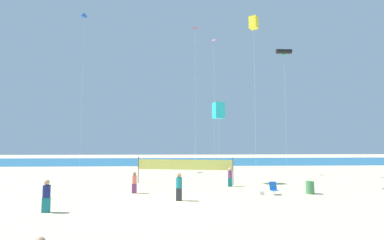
{
  "coord_description": "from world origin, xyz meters",
  "views": [
    {
      "loc": [
        0.62,
        -17.14,
        3.88
      ],
      "look_at": [
        1.71,
        9.76,
        5.86
      ],
      "focal_mm": 26.15,
      "sensor_mm": 36.0,
      "label": 1
    }
  ],
  "objects_px": {
    "beachgoer_coral_shirt": "(134,182)",
    "volleyball_net": "(184,166)",
    "kite_cyan_box": "(219,111)",
    "kite_red_diamond": "(195,35)",
    "kite_pink_diamond": "(214,42)",
    "trash_barrel": "(310,187)",
    "kite_yellow_box": "(254,23)",
    "beachgoer_navy_shirt": "(46,195)",
    "beachgoer_teal_shirt": "(179,186)",
    "kite_blue_inflatable": "(84,17)",
    "folding_beach_chair": "(274,188)",
    "beachgoer_plum_shirt": "(230,176)",
    "beach_handbag": "(262,193)",
    "kite_black_tube": "(284,52)"
  },
  "relations": [
    {
      "from": "kite_cyan_box",
      "to": "kite_red_diamond",
      "type": "bearing_deg",
      "value": 117.13
    },
    {
      "from": "beachgoer_plum_shirt",
      "to": "beachgoer_coral_shirt",
      "type": "relative_size",
      "value": 1.03
    },
    {
      "from": "beachgoer_navy_shirt",
      "to": "kite_cyan_box",
      "type": "relative_size",
      "value": 0.24
    },
    {
      "from": "folding_beach_chair",
      "to": "kite_black_tube",
      "type": "bearing_deg",
      "value": 56.88
    },
    {
      "from": "beachgoer_teal_shirt",
      "to": "kite_red_diamond",
      "type": "relative_size",
      "value": 0.11
    },
    {
      "from": "kite_cyan_box",
      "to": "kite_red_diamond",
      "type": "height_order",
      "value": "kite_red_diamond"
    },
    {
      "from": "trash_barrel",
      "to": "kite_yellow_box",
      "type": "distance_m",
      "value": 14.43
    },
    {
      "from": "beachgoer_plum_shirt",
      "to": "trash_barrel",
      "type": "xyz_separation_m",
      "value": [
        5.28,
        -3.45,
        -0.4
      ]
    },
    {
      "from": "folding_beach_chair",
      "to": "trash_barrel",
      "type": "height_order",
      "value": "trash_barrel"
    },
    {
      "from": "beachgoer_coral_shirt",
      "to": "beachgoer_navy_shirt",
      "type": "relative_size",
      "value": 0.88
    },
    {
      "from": "beachgoer_teal_shirt",
      "to": "kite_yellow_box",
      "type": "distance_m",
      "value": 15.61
    },
    {
      "from": "beachgoer_coral_shirt",
      "to": "kite_red_diamond",
      "type": "relative_size",
      "value": 0.09
    },
    {
      "from": "trash_barrel",
      "to": "volleyball_net",
      "type": "height_order",
      "value": "volleyball_net"
    },
    {
      "from": "beachgoer_plum_shirt",
      "to": "beachgoer_teal_shirt",
      "type": "height_order",
      "value": "beachgoer_teal_shirt"
    },
    {
      "from": "kite_blue_inflatable",
      "to": "kite_red_diamond",
      "type": "height_order",
      "value": "kite_blue_inflatable"
    },
    {
      "from": "beachgoer_navy_shirt",
      "to": "kite_red_diamond",
      "type": "height_order",
      "value": "kite_red_diamond"
    },
    {
      "from": "kite_red_diamond",
      "to": "beachgoer_navy_shirt",
      "type": "bearing_deg",
      "value": -122.32
    },
    {
      "from": "kite_pink_diamond",
      "to": "kite_yellow_box",
      "type": "xyz_separation_m",
      "value": [
        2.41,
        -9.39,
        -1.62
      ]
    },
    {
      "from": "beachgoer_navy_shirt",
      "to": "beachgoer_teal_shirt",
      "type": "distance_m",
      "value": 7.66
    },
    {
      "from": "trash_barrel",
      "to": "kite_black_tube",
      "type": "xyz_separation_m",
      "value": [
        2.2,
        10.17,
        13.45
      ]
    },
    {
      "from": "beach_handbag",
      "to": "kite_pink_diamond",
      "type": "bearing_deg",
      "value": 98.14
    },
    {
      "from": "kite_cyan_box",
      "to": "kite_pink_diamond",
      "type": "xyz_separation_m",
      "value": [
        0.42,
        7.05,
        9.11
      ]
    },
    {
      "from": "beachgoer_coral_shirt",
      "to": "beach_handbag",
      "type": "relative_size",
      "value": 4.6
    },
    {
      "from": "beachgoer_plum_shirt",
      "to": "kite_yellow_box",
      "type": "bearing_deg",
      "value": 18.71
    },
    {
      "from": "beachgoer_coral_shirt",
      "to": "trash_barrel",
      "type": "distance_m",
      "value": 12.91
    },
    {
      "from": "kite_blue_inflatable",
      "to": "kite_pink_diamond",
      "type": "bearing_deg",
      "value": -11.26
    },
    {
      "from": "beachgoer_teal_shirt",
      "to": "folding_beach_chair",
      "type": "distance_m",
      "value": 7.07
    },
    {
      "from": "beachgoer_coral_shirt",
      "to": "beachgoer_navy_shirt",
      "type": "height_order",
      "value": "beachgoer_navy_shirt"
    },
    {
      "from": "trash_barrel",
      "to": "kite_cyan_box",
      "type": "bearing_deg",
      "value": 136.69
    },
    {
      "from": "volleyball_net",
      "to": "kite_yellow_box",
      "type": "height_order",
      "value": "kite_yellow_box"
    },
    {
      "from": "beachgoer_coral_shirt",
      "to": "folding_beach_chair",
      "type": "relative_size",
      "value": 1.74
    },
    {
      "from": "beach_handbag",
      "to": "kite_cyan_box",
      "type": "xyz_separation_m",
      "value": [
        -2.26,
        5.85,
        6.55
      ]
    },
    {
      "from": "beachgoer_coral_shirt",
      "to": "kite_yellow_box",
      "type": "height_order",
      "value": "kite_yellow_box"
    },
    {
      "from": "beachgoer_teal_shirt",
      "to": "kite_blue_inflatable",
      "type": "distance_m",
      "value": 29.22
    },
    {
      "from": "beachgoer_teal_shirt",
      "to": "beachgoer_coral_shirt",
      "type": "bearing_deg",
      "value": -72.85
    },
    {
      "from": "trash_barrel",
      "to": "kite_yellow_box",
      "type": "xyz_separation_m",
      "value": [
        -3.09,
        3.24,
        13.72
      ]
    },
    {
      "from": "kite_red_diamond",
      "to": "beachgoer_teal_shirt",
      "type": "bearing_deg",
      "value": -98.43
    },
    {
      "from": "beachgoer_navy_shirt",
      "to": "kite_red_diamond",
      "type": "bearing_deg",
      "value": -111.96
    },
    {
      "from": "beachgoer_plum_shirt",
      "to": "folding_beach_chair",
      "type": "height_order",
      "value": "beachgoer_plum_shirt"
    },
    {
      "from": "volleyball_net",
      "to": "kite_blue_inflatable",
      "type": "distance_m",
      "value": 25.35
    },
    {
      "from": "beachgoer_coral_shirt",
      "to": "beach_handbag",
      "type": "distance_m",
      "value": 9.31
    },
    {
      "from": "beachgoer_plum_shirt",
      "to": "trash_barrel",
      "type": "height_order",
      "value": "beachgoer_plum_shirt"
    },
    {
      "from": "beachgoer_plum_shirt",
      "to": "kite_red_diamond",
      "type": "relative_size",
      "value": 0.1
    },
    {
      "from": "beachgoer_coral_shirt",
      "to": "beachgoer_teal_shirt",
      "type": "height_order",
      "value": "beachgoer_teal_shirt"
    },
    {
      "from": "beachgoer_coral_shirt",
      "to": "volleyball_net",
      "type": "height_order",
      "value": "volleyball_net"
    },
    {
      "from": "kite_black_tube",
      "to": "kite_blue_inflatable",
      "type": "xyz_separation_m",
      "value": [
        -24.46,
        5.8,
        6.32
      ]
    },
    {
      "from": "beachgoer_plum_shirt",
      "to": "beach_handbag",
      "type": "distance_m",
      "value": 4.12
    },
    {
      "from": "trash_barrel",
      "to": "kite_black_tube",
      "type": "bearing_deg",
      "value": 77.78
    },
    {
      "from": "beachgoer_plum_shirt",
      "to": "beachgoer_coral_shirt",
      "type": "height_order",
      "value": "beachgoer_plum_shirt"
    },
    {
      "from": "volleyball_net",
      "to": "kite_pink_diamond",
      "type": "relative_size",
      "value": 0.52
    }
  ]
}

